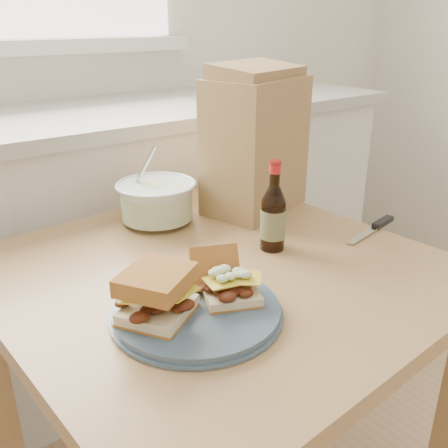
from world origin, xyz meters
TOP-DOWN VIEW (x-y plane):
  - cabinet_run at (-0.00, 1.70)m, footprint 2.50×0.64m
  - dining_table at (0.06, 0.91)m, footprint 0.93×0.93m
  - plate at (-0.08, 0.78)m, footprint 0.29×0.29m
  - sandwich_left at (-0.15, 0.79)m, footprint 0.15×0.15m
  - sandwich_right at (-0.02, 0.78)m, footprint 0.12×0.16m
  - coleslaw_bowl at (0.08, 1.20)m, footprint 0.20×0.20m
  - beer_bottle at (0.21, 0.91)m, footprint 0.06×0.06m
  - knife at (0.50, 0.84)m, footprint 0.21×0.06m
  - paper_bag at (0.34, 1.13)m, footprint 0.30×0.24m

SIDE VIEW (x-z plane):
  - cabinet_run at x=0.00m, z-range 0.00..0.94m
  - dining_table at x=0.06m, z-range 0.26..0.98m
  - knife at x=0.50m, z-range 0.73..0.74m
  - plate at x=-0.08m, z-range 0.73..0.75m
  - sandwich_right at x=-0.02m, z-range 0.73..0.82m
  - coleslaw_bowl at x=0.08m, z-range 0.68..0.88m
  - sandwich_left at x=-0.15m, z-range 0.75..0.83m
  - beer_bottle at x=0.21m, z-range 0.70..0.91m
  - paper_bag at x=0.34m, z-range 0.73..1.08m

